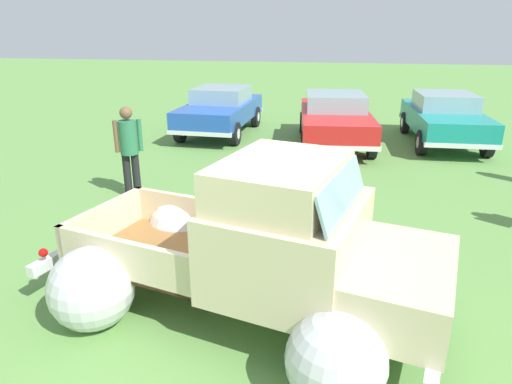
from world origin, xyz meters
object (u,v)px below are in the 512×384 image
object	(u,v)px
vintage_pickup_truck	(266,258)
show_car_0	(221,109)
show_car_2	(444,117)
spectator_1	(129,146)
show_car_1	(335,117)
lane_cone_0	(238,197)

from	to	relation	value
vintage_pickup_truck	show_car_0	size ratio (longest dim) A/B	1.17
show_car_2	spectator_1	distance (m)	8.95
vintage_pickup_truck	show_car_0	distance (m)	9.74
vintage_pickup_truck	show_car_1	world-z (taller)	vintage_pickup_truck
show_car_1	show_car_2	bearing A→B (deg)	95.74
spectator_1	vintage_pickup_truck	bearing A→B (deg)	17.75
spectator_1	lane_cone_0	world-z (taller)	spectator_1
vintage_pickup_truck	lane_cone_0	bearing A→B (deg)	122.54
lane_cone_0	show_car_0	bearing A→B (deg)	107.74
show_car_2	lane_cone_0	bearing A→B (deg)	-39.08
spectator_1	lane_cone_0	xyz separation A→B (m)	(2.27, -0.49, -0.72)
show_car_2	lane_cone_0	size ratio (longest dim) A/B	6.76
vintage_pickup_truck	spectator_1	bearing A→B (deg)	147.16
show_car_0	show_car_2	size ratio (longest dim) A/B	0.99
vintage_pickup_truck	show_car_1	size ratio (longest dim) A/B	1.06
show_car_0	spectator_1	size ratio (longest dim) A/B	2.36
vintage_pickup_truck	show_car_2	xyz separation A→B (m)	(3.58, 9.20, 0.02)
spectator_1	lane_cone_0	bearing A→B (deg)	52.00
show_car_1	spectator_1	distance (m)	6.37
show_car_2	lane_cone_0	world-z (taller)	show_car_2
vintage_pickup_truck	lane_cone_0	size ratio (longest dim) A/B	7.84
show_car_1	spectator_1	bearing A→B (deg)	-42.68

